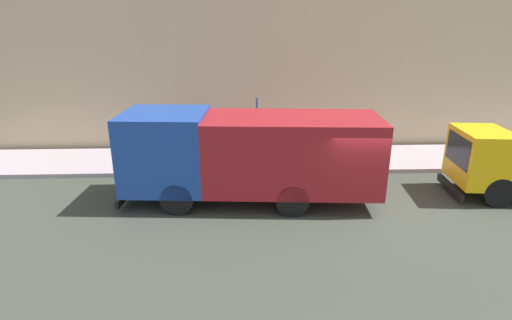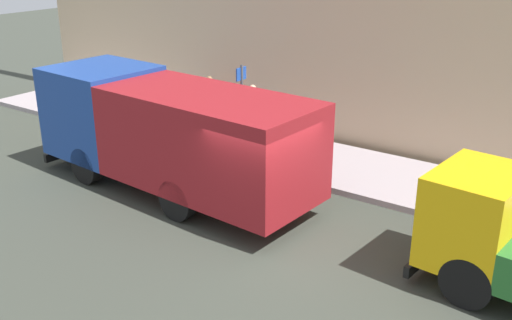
{
  "view_description": "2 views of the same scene",
  "coord_description": "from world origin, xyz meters",
  "px_view_note": "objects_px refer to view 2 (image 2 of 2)",
  "views": [
    {
      "loc": [
        -11.37,
        3.81,
        5.59
      ],
      "look_at": [
        0.73,
        3.34,
        1.41
      ],
      "focal_mm": 28.25,
      "sensor_mm": 36.0,
      "label": 1
    },
    {
      "loc": [
        -9.62,
        -6.41,
        6.32
      ],
      "look_at": [
        1.07,
        1.06,
        1.31
      ],
      "focal_mm": 41.5,
      "sensor_mm": 36.0,
      "label": 2
    }
  ],
  "objects_px": {
    "pedestrian_standing": "(210,98)",
    "street_sign_post": "(242,105)",
    "large_utility_truck": "(170,131)",
    "pedestrian_walking": "(253,110)",
    "traffic_cone_orange": "(174,126)",
    "pedestrian_third": "(144,99)"
  },
  "relations": [
    {
      "from": "pedestrian_standing",
      "to": "street_sign_post",
      "type": "relative_size",
      "value": 0.59
    },
    {
      "from": "large_utility_truck",
      "to": "pedestrian_standing",
      "type": "xyz_separation_m",
      "value": [
        4.84,
        2.64,
        -0.62
      ]
    },
    {
      "from": "pedestrian_walking",
      "to": "street_sign_post",
      "type": "xyz_separation_m",
      "value": [
        -1.7,
        -0.83,
        0.69
      ]
    },
    {
      "from": "large_utility_truck",
      "to": "traffic_cone_orange",
      "type": "xyz_separation_m",
      "value": [
        3.07,
        2.71,
        -1.19
      ]
    },
    {
      "from": "pedestrian_walking",
      "to": "traffic_cone_orange",
      "type": "xyz_separation_m",
      "value": [
        -1.25,
        2.24,
        -0.64
      ]
    },
    {
      "from": "large_utility_truck",
      "to": "pedestrian_third",
      "type": "relative_size",
      "value": 4.88
    },
    {
      "from": "large_utility_truck",
      "to": "pedestrian_walking",
      "type": "xyz_separation_m",
      "value": [
        4.32,
        0.47,
        -0.56
      ]
    },
    {
      "from": "traffic_cone_orange",
      "to": "pedestrian_third",
      "type": "bearing_deg",
      "value": 80.34
    },
    {
      "from": "street_sign_post",
      "to": "pedestrian_walking",
      "type": "bearing_deg",
      "value": 26.03
    },
    {
      "from": "pedestrian_standing",
      "to": "large_utility_truck",
      "type": "bearing_deg",
      "value": -123.64
    },
    {
      "from": "pedestrian_standing",
      "to": "traffic_cone_orange",
      "type": "relative_size",
      "value": 2.86
    },
    {
      "from": "pedestrian_walking",
      "to": "pedestrian_standing",
      "type": "relative_size",
      "value": 1.06
    },
    {
      "from": "pedestrian_third",
      "to": "street_sign_post",
      "type": "bearing_deg",
      "value": -151.64
    },
    {
      "from": "large_utility_truck",
      "to": "pedestrian_third",
      "type": "distance_m",
      "value": 5.46
    },
    {
      "from": "large_utility_truck",
      "to": "traffic_cone_orange",
      "type": "height_order",
      "value": "large_utility_truck"
    },
    {
      "from": "pedestrian_standing",
      "to": "traffic_cone_orange",
      "type": "xyz_separation_m",
      "value": [
        -1.77,
        0.08,
        -0.57
      ]
    },
    {
      "from": "traffic_cone_orange",
      "to": "street_sign_post",
      "type": "bearing_deg",
      "value": -98.27
    },
    {
      "from": "pedestrian_standing",
      "to": "pedestrian_walking",
      "type": "bearing_deg",
      "value": -75.6
    },
    {
      "from": "large_utility_truck",
      "to": "pedestrian_walking",
      "type": "height_order",
      "value": "large_utility_truck"
    },
    {
      "from": "traffic_cone_orange",
      "to": "street_sign_post",
      "type": "relative_size",
      "value": 0.21
    },
    {
      "from": "pedestrian_standing",
      "to": "street_sign_post",
      "type": "xyz_separation_m",
      "value": [
        -2.21,
        -3.0,
        0.76
      ]
    },
    {
      "from": "pedestrian_walking",
      "to": "pedestrian_third",
      "type": "distance_m",
      "value": 3.94
    }
  ]
}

